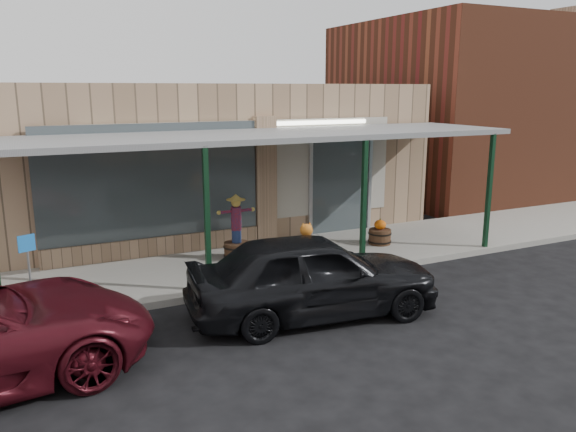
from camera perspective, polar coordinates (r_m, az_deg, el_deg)
name	(u,v)px	position (r m, az deg, el deg)	size (l,w,h in m)	color
ground	(343,321)	(10.31, 5.57, -10.52)	(120.00, 120.00, 0.00)	black
sidewalk	(264,262)	(13.30, -2.49, -4.71)	(40.00, 3.20, 0.15)	gray
storefront	(203,156)	(17.09, -8.65, 6.01)	(12.00, 6.25, 4.20)	#A38164
awning	(263,137)	(12.69, -2.55, 7.99)	(12.00, 3.00, 3.04)	slate
block_buildings_near	(251,98)	(18.62, -3.76, 11.83)	(61.00, 8.00, 8.00)	brown
barrel_scarecrow	(237,237)	(13.21, -5.25, -2.16)	(0.94, 0.67, 1.55)	#492B1D
barrel_pumpkin	(380,235)	(14.68, 9.31, -1.89)	(0.66, 0.66, 0.68)	#492B1D
handicap_sign	(29,263)	(10.88, -24.86, -4.38)	(0.28, 0.13, 1.44)	gray
parked_sedan	(313,275)	(10.22, 2.55, -6.01)	(4.76, 2.39, 1.55)	black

